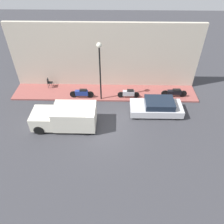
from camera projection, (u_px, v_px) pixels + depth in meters
ground_plane at (102, 128)px, 15.95m from camera, size 60.00×60.00×0.00m
sidewalk at (105, 93)px, 19.26m from camera, size 2.37×15.89×0.13m
building_facade at (105, 57)px, 18.48m from camera, size 0.30×15.89×5.71m
parked_car at (157, 107)px, 16.91m from camera, size 1.82×4.00×1.21m
delivery_van at (65, 117)px, 15.55m from camera, size 1.90×4.55×1.72m
scooter_silver at (129, 93)px, 18.34m from camera, size 0.30×1.84×0.78m
motorcycle_black at (174, 93)px, 18.44m from camera, size 0.30×2.16×0.74m
motorcycle_blue at (82, 93)px, 18.34m from camera, size 0.30×2.02×0.80m
streetlamp at (100, 61)px, 16.26m from camera, size 0.39×0.39×4.91m
cafe_chair at (49, 82)px, 19.49m from camera, size 0.40×0.40×0.89m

